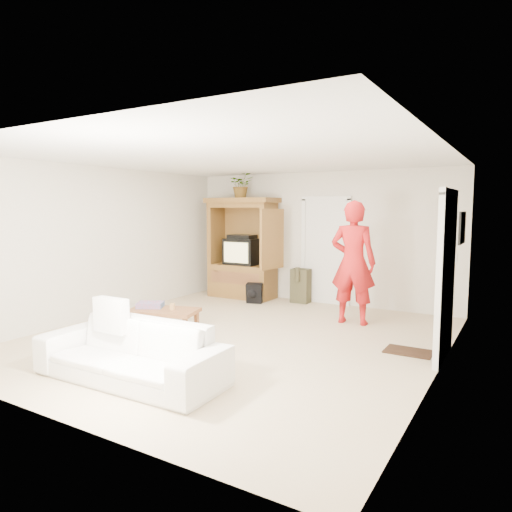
{
  "coord_description": "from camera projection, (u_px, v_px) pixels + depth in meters",
  "views": [
    {
      "loc": [
        3.55,
        -5.44,
        1.89
      ],
      "look_at": [
        -0.04,
        0.6,
        1.15
      ],
      "focal_mm": 32.0,
      "sensor_mm": 36.0,
      "label": 1
    }
  ],
  "objects": [
    {
      "name": "floor",
      "position": [
        237.0,
        338.0,
        6.65
      ],
      "size": [
        6.0,
        6.0,
        0.0
      ],
      "primitive_type": "plane",
      "color": "tan",
      "rests_on": "ground"
    },
    {
      "name": "ceiling",
      "position": [
        237.0,
        157.0,
        6.38
      ],
      "size": [
        6.0,
        6.0,
        0.0
      ],
      "primitive_type": "plane",
      "rotation": [
        3.14,
        0.0,
        0.0
      ],
      "color": "white",
      "rests_on": "floor"
    },
    {
      "name": "wall_back",
      "position": [
        319.0,
        238.0,
        9.08
      ],
      "size": [
        5.5,
        0.0,
        5.5
      ],
      "primitive_type": "plane",
      "rotation": [
        1.57,
        0.0,
        0.0
      ],
      "color": "silver",
      "rests_on": "floor"
    },
    {
      "name": "wall_front",
      "position": [
        48.0,
        276.0,
        3.95
      ],
      "size": [
        5.5,
        0.0,
        5.5
      ],
      "primitive_type": "plane",
      "rotation": [
        -1.57,
        0.0,
        0.0
      ],
      "color": "silver",
      "rests_on": "floor"
    },
    {
      "name": "wall_left",
      "position": [
        104.0,
        242.0,
        7.91
      ],
      "size": [
        0.0,
        6.0,
        6.0
      ],
      "primitive_type": "plane",
      "rotation": [
        1.57,
        0.0,
        1.57
      ],
      "color": "silver",
      "rests_on": "floor"
    },
    {
      "name": "wall_right",
      "position": [
        442.0,
        261.0,
        5.12
      ],
      "size": [
        0.0,
        6.0,
        6.0
      ],
      "primitive_type": "plane",
      "rotation": [
        1.57,
        0.0,
        -1.57
      ],
      "color": "silver",
      "rests_on": "floor"
    },
    {
      "name": "armoire",
      "position": [
        243.0,
        255.0,
        9.63
      ],
      "size": [
        1.82,
        1.14,
        2.1
      ],
      "color": "olive",
      "rests_on": "floor"
    },
    {
      "name": "door_back",
      "position": [
        325.0,
        252.0,
        9.01
      ],
      "size": [
        0.85,
        0.05,
        2.04
      ],
      "primitive_type": "cube",
      "color": "white",
      "rests_on": "floor"
    },
    {
      "name": "doorway_right",
      "position": [
        447.0,
        278.0,
        5.67
      ],
      "size": [
        0.05,
        0.9,
        2.04
      ],
      "primitive_type": "cube",
      "color": "black",
      "rests_on": "floor"
    },
    {
      "name": "framed_picture",
      "position": [
        462.0,
        228.0,
        6.72
      ],
      "size": [
        0.03,
        0.6,
        0.48
      ],
      "primitive_type": "cube",
      "color": "black",
      "rests_on": "wall_right"
    },
    {
      "name": "doormat",
      "position": [
        409.0,
        352.0,
        5.99
      ],
      "size": [
        0.6,
        0.4,
        0.02
      ],
      "primitive_type": "cube",
      "color": "#382316",
      "rests_on": "floor"
    },
    {
      "name": "plant",
      "position": [
        241.0,
        185.0,
        9.47
      ],
      "size": [
        0.63,
        0.62,
        0.53
      ],
      "primitive_type": "imported",
      "rotation": [
        0.0,
        0.0,
        0.65
      ],
      "color": "#4C7238",
      "rests_on": "armoire"
    },
    {
      "name": "man",
      "position": [
        353.0,
        263.0,
        7.41
      ],
      "size": [
        0.77,
        0.54,
        2.01
      ],
      "primitive_type": "imported",
      "rotation": [
        0.0,
        0.0,
        3.22
      ],
      "color": "red",
      "rests_on": "floor"
    },
    {
      "name": "sofa",
      "position": [
        130.0,
        352.0,
        5.0
      ],
      "size": [
        2.21,
        0.91,
        0.64
      ],
      "primitive_type": "imported",
      "rotation": [
        0.0,
        0.0,
        0.02
      ],
      "color": "white",
      "rests_on": "floor"
    },
    {
      "name": "coffee_table",
      "position": [
        163.0,
        312.0,
        6.83
      ],
      "size": [
        1.13,
        0.81,
        0.38
      ],
      "rotation": [
        0.0,
        0.0,
        0.28
      ],
      "color": "#955A33",
      "rests_on": "floor"
    },
    {
      "name": "towel",
      "position": [
        150.0,
        305.0,
        6.95
      ],
      "size": [
        0.47,
        0.43,
        0.08
      ],
      "primitive_type": "cube",
      "rotation": [
        0.0,
        0.0,
        0.5
      ],
      "color": "#C64252",
      "rests_on": "coffee_table"
    },
    {
      "name": "candle",
      "position": [
        172.0,
        306.0,
        6.79
      ],
      "size": [
        0.08,
        0.08,
        0.1
      ],
      "primitive_type": "cylinder",
      "color": "tan",
      "rests_on": "coffee_table"
    },
    {
      "name": "backpack_black",
      "position": [
        254.0,
        294.0,
        9.08
      ],
      "size": [
        0.35,
        0.27,
        0.39
      ],
      "primitive_type": null,
      "rotation": [
        0.0,
        0.0,
        0.31
      ],
      "color": "black",
      "rests_on": "floor"
    },
    {
      "name": "backpack_olive",
      "position": [
        301.0,
        286.0,
        9.13
      ],
      "size": [
        0.37,
        0.27,
        0.68
      ],
      "primitive_type": null,
      "rotation": [
        0.0,
        0.0,
        0.02
      ],
      "color": "#47442B",
      "rests_on": "floor"
    }
  ]
}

